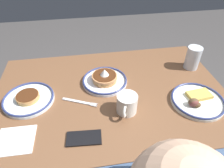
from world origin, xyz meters
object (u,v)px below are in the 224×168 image
(coffee_mug, at_px, (127,104))
(cell_phone, at_px, (84,138))
(plate_far_companion, at_px, (197,100))
(paper_napkin, at_px, (16,140))
(fork_near, at_px, (80,102))
(plate_center_pancakes, at_px, (28,99))
(drinking_glass, at_px, (193,59))
(plate_near_main, at_px, (105,79))

(coffee_mug, xyz_separation_m, cell_phone, (0.21, 0.12, -0.04))
(coffee_mug, distance_m, cell_phone, 0.24)
(plate_far_companion, bearing_deg, paper_napkin, 6.05)
(paper_napkin, distance_m, fork_near, 0.32)
(plate_center_pancakes, relative_size, drinking_glass, 1.84)
(plate_center_pancakes, xyz_separation_m, plate_far_companion, (-0.82, 0.14, 0.00))
(plate_near_main, distance_m, plate_far_companion, 0.48)
(coffee_mug, bearing_deg, plate_near_main, -72.29)
(coffee_mug, relative_size, cell_phone, 0.86)
(fork_near, bearing_deg, drinking_glass, -163.56)
(plate_near_main, distance_m, plate_center_pancakes, 0.40)
(plate_near_main, height_order, paper_napkin, plate_near_main)
(paper_napkin, relative_size, fork_near, 0.87)
(plate_near_main, height_order, drinking_glass, drinking_glass)
(cell_phone, distance_m, paper_napkin, 0.28)
(plate_center_pancakes, height_order, paper_napkin, plate_center_pancakes)
(plate_center_pancakes, bearing_deg, paper_napkin, 85.60)
(plate_near_main, bearing_deg, coffee_mug, 107.71)
(paper_napkin, height_order, fork_near, fork_near)
(plate_far_companion, distance_m, paper_napkin, 0.84)
(paper_napkin, bearing_deg, coffee_mug, -169.52)
(plate_far_companion, xyz_separation_m, cell_phone, (0.56, 0.12, -0.01))
(fork_near, bearing_deg, plate_center_pancakes, -11.78)
(coffee_mug, relative_size, paper_napkin, 0.82)
(plate_near_main, height_order, coffee_mug, coffee_mug)
(plate_center_pancakes, relative_size, paper_napkin, 1.66)
(plate_center_pancakes, distance_m, coffee_mug, 0.49)
(drinking_glass, bearing_deg, paper_napkin, 21.95)
(plate_far_companion, relative_size, fork_near, 1.48)
(plate_near_main, relative_size, plate_far_companion, 0.96)
(fork_near, bearing_deg, plate_near_main, -136.18)
(plate_center_pancakes, xyz_separation_m, drinking_glass, (-0.92, -0.15, 0.05))
(drinking_glass, relative_size, cell_phone, 0.94)
(plate_center_pancakes, distance_m, plate_far_companion, 0.83)
(plate_far_companion, height_order, fork_near, plate_far_companion)
(plate_near_main, height_order, plate_center_pancakes, plate_near_main)
(coffee_mug, bearing_deg, drinking_glass, -147.76)
(coffee_mug, distance_m, fork_near, 0.24)
(drinking_glass, height_order, cell_phone, drinking_glass)
(plate_far_companion, relative_size, paper_napkin, 1.71)
(paper_napkin, bearing_deg, plate_center_pancakes, -94.40)
(plate_center_pancakes, xyz_separation_m, cell_phone, (-0.26, 0.27, -0.01))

